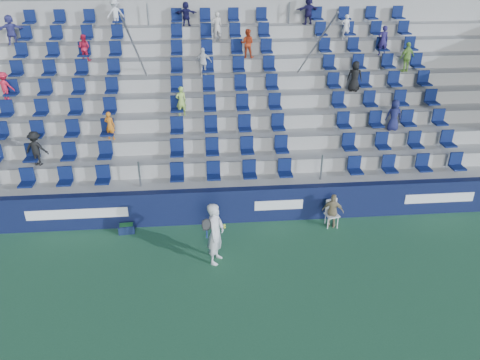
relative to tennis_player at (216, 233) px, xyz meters
name	(u,v)px	position (x,y,z in m)	size (l,w,h in m)	color
ground	(242,281)	(0.66, -0.98, -0.96)	(70.00, 70.00, 0.00)	#2D6943
sponsor_wall	(233,205)	(0.66, 2.17, -0.36)	(24.00, 0.32, 1.20)	#10173C
grandstand	(224,111)	(0.65, 7.26, 1.18)	(24.00, 8.17, 6.63)	#9B9B96
tennis_player	(216,233)	(0.00, 0.00, 0.00)	(0.74, 0.82, 1.91)	silver
line_judge_chair	(331,211)	(3.84, 1.67, -0.44)	(0.48, 0.50, 0.91)	white
line_judge	(333,211)	(3.84, 1.52, -0.36)	(0.70, 0.29, 1.19)	tan
ball_bin	(127,228)	(-2.81, 1.77, -0.80)	(0.53, 0.37, 0.29)	#111C3E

